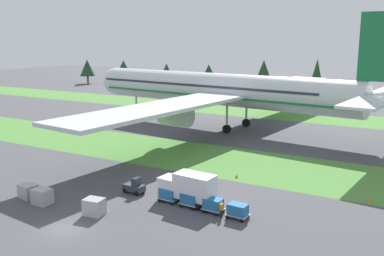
% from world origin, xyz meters
% --- Properties ---
extents(ground_plane, '(400.00, 400.00, 0.00)m').
position_xyz_m(ground_plane, '(0.00, 0.00, 0.00)').
color(ground_plane, '#47474C').
extents(grass_strip_near, '(320.00, 16.25, 0.01)m').
position_xyz_m(grass_strip_near, '(0.00, 29.33, 0.00)').
color(grass_strip_near, '#4C8438').
rests_on(grass_strip_near, ground).
extents(grass_strip_far, '(320.00, 16.25, 0.01)m').
position_xyz_m(grass_strip_far, '(0.00, 73.83, 0.00)').
color(grass_strip_far, '#4C8438').
rests_on(grass_strip_far, ground).
extents(airliner, '(69.99, 86.12, 22.44)m').
position_xyz_m(airliner, '(-6.21, 51.31, 8.04)').
color(airliner, silver).
rests_on(airliner, ground).
extents(baggage_tug, '(2.67, 1.44, 1.97)m').
position_xyz_m(baggage_tug, '(-0.01, 11.34, 0.81)').
color(baggage_tug, '#2D333D').
rests_on(baggage_tug, ground).
extents(cargo_dolly_lead, '(2.28, 1.62, 1.55)m').
position_xyz_m(cargo_dolly_lead, '(5.01, 11.06, 0.92)').
color(cargo_dolly_lead, '#A3A3A8').
rests_on(cargo_dolly_lead, ground).
extents(cargo_dolly_second, '(2.28, 1.62, 1.55)m').
position_xyz_m(cargo_dolly_second, '(7.91, 10.90, 0.92)').
color(cargo_dolly_second, '#A3A3A8').
rests_on(cargo_dolly_second, ground).
extents(cargo_dolly_third, '(2.28, 1.62, 1.55)m').
position_xyz_m(cargo_dolly_third, '(10.80, 10.75, 0.92)').
color(cargo_dolly_third, '#A3A3A8').
rests_on(cargo_dolly_third, ground).
extents(cargo_dolly_fourth, '(2.28, 1.62, 1.55)m').
position_xyz_m(cargo_dolly_fourth, '(13.70, 10.59, 0.92)').
color(cargo_dolly_fourth, '#A3A3A8').
rests_on(cargo_dolly_fourth, ground).
extents(catering_truck, '(7.12, 2.85, 3.58)m').
position_xyz_m(catering_truck, '(7.19, 11.62, 1.95)').
color(catering_truck, silver).
rests_on(catering_truck, ground).
extents(ground_crew_marshaller, '(0.39, 0.45, 1.74)m').
position_xyz_m(ground_crew_marshaller, '(9.38, 11.69, 0.95)').
color(ground_crew_marshaller, black).
rests_on(ground_crew_marshaller, ground).
extents(ground_crew_loader, '(0.36, 0.56, 1.74)m').
position_xyz_m(ground_crew_loader, '(12.12, 10.00, 0.95)').
color(ground_crew_loader, black).
rests_on(ground_crew_loader, ground).
extents(uld_container_0, '(2.19, 1.84, 1.61)m').
position_xyz_m(uld_container_0, '(-9.79, 4.04, 0.81)').
color(uld_container_0, '#A3A3A8').
rests_on(uld_container_0, ground).
extents(uld_container_1, '(2.04, 1.65, 1.76)m').
position_xyz_m(uld_container_1, '(-6.91, 3.52, 0.88)').
color(uld_container_1, '#A3A3A8').
rests_on(uld_container_1, ground).
extents(uld_container_2, '(2.19, 1.85, 1.77)m').
position_xyz_m(uld_container_2, '(0.22, 4.09, 0.88)').
color(uld_container_2, '#A3A3A8').
rests_on(uld_container_2, ground).
extents(taxiway_marker_0, '(0.44, 0.44, 0.51)m').
position_xyz_m(taxiway_marker_0, '(8.28, 22.75, 0.25)').
color(taxiway_marker_0, orange).
rests_on(taxiway_marker_0, ground).
extents(taxiway_marker_1, '(0.44, 0.44, 0.54)m').
position_xyz_m(taxiway_marker_1, '(24.96, 21.85, 0.27)').
color(taxiway_marker_1, orange).
rests_on(taxiway_marker_1, ground).
extents(distant_tree_line, '(197.92, 11.41, 12.21)m').
position_xyz_m(distant_tree_line, '(-0.76, 108.24, 6.80)').
color(distant_tree_line, '#4C3823').
rests_on(distant_tree_line, ground).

